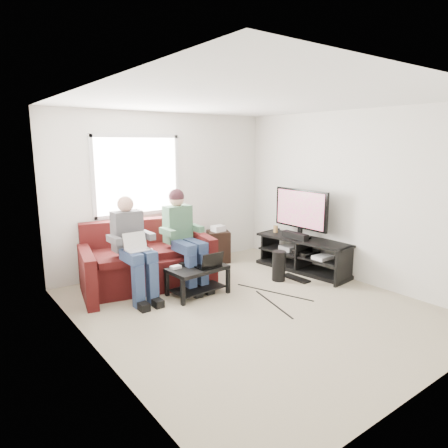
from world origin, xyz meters
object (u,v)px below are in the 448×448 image
at_px(subwoofer, 279,266).
at_px(tv, 301,210).
at_px(end_table, 218,245).
at_px(sofa, 148,262).
at_px(coffee_table, 198,274).
at_px(tv_stand, 304,256).

bearing_deg(subwoofer, tv, 17.16).
bearing_deg(end_table, sofa, -167.76).
bearing_deg(coffee_table, sofa, 114.36).
xyz_separation_m(coffee_table, subwoofer, (1.33, -0.26, -0.06)).
bearing_deg(coffee_table, tv, -1.46).
xyz_separation_m(sofa, coffee_table, (0.36, -0.80, -0.05)).
height_order(subwoofer, end_table, end_table).
distance_m(coffee_table, end_table, 1.64).
distance_m(sofa, coffee_table, 0.88).
distance_m(sofa, tv, 2.61).
xyz_separation_m(sofa, tv, (2.38, -0.85, 0.67)).
xyz_separation_m(sofa, subwoofer, (1.70, -1.06, -0.11)).
height_order(sofa, subwoofer, sofa).
relative_size(coffee_table, end_table, 1.28).
relative_size(sofa, subwoofer, 4.73).
relative_size(sofa, tv_stand, 1.28).
relative_size(sofa, coffee_table, 2.64).
relative_size(tv_stand, tv, 1.57).
distance_m(subwoofer, end_table, 1.41).
bearing_deg(sofa, tv_stand, -21.84).
height_order(sofa, tv_stand, sofa).
xyz_separation_m(sofa, tv_stand, (2.38, -0.95, -0.10)).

